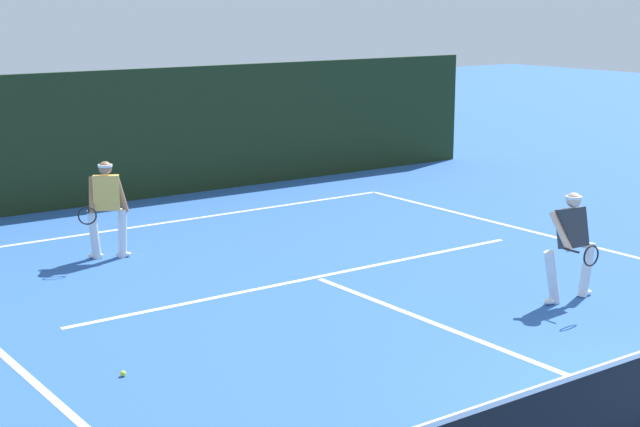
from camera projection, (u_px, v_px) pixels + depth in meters
name	position (u px, v px, depth m)	size (l,w,h in m)	color
court_line_baseline_far	(172.00, 222.00, 18.52)	(9.91, 0.10, 0.01)	white
court_line_service	(316.00, 277.00, 14.81)	(8.08, 0.10, 0.01)	white
court_line_centre	(469.00, 337.00, 12.19)	(0.10, 6.40, 0.01)	white
player_near	(572.00, 242.00, 13.50)	(0.99, 0.82, 1.55)	silver
player_far	(107.00, 205.00, 15.75)	(0.99, 0.80, 1.61)	silver
tennis_ball	(123.00, 374.00, 10.91)	(0.07, 0.07, 0.07)	#D1E033
back_fence_windscreen	(117.00, 137.00, 20.09)	(19.05, 0.12, 2.75)	black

